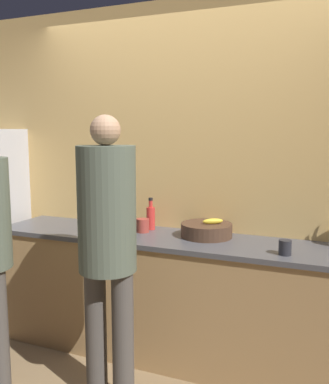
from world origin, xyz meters
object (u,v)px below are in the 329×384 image
at_px(fruit_bowl, 207,230).
at_px(cup_red, 143,225).
at_px(cup_black, 285,247).
at_px(bottle_green, 132,222).
at_px(bottle_red, 151,217).
at_px(person_center, 107,238).

height_order(fruit_bowl, cup_red, fruit_bowl).
bearing_deg(cup_red, cup_black, -10.65).
distance_m(fruit_bowl, cup_black, 0.62).
relative_size(bottle_green, bottle_red, 0.99).
bearing_deg(cup_black, bottle_green, 174.84).
bearing_deg(cup_black, fruit_bowl, 156.77).
bearing_deg(fruit_bowl, cup_black, -23.23).
distance_m(cup_red, cup_black, 1.07).
distance_m(person_center, cup_black, 1.07).
bearing_deg(person_center, cup_red, 98.96).
relative_size(cup_red, cup_black, 1.10).
height_order(person_center, bottle_red, person_center).
bearing_deg(bottle_green, cup_black, -5.16).
height_order(person_center, cup_black, person_center).
xyz_separation_m(person_center, cup_black, (0.94, 0.51, -0.09)).
xyz_separation_m(fruit_bowl, cup_red, (-0.48, -0.05, 0.00)).
relative_size(person_center, cup_red, 17.18).
bearing_deg(bottle_red, person_center, -83.46).
xyz_separation_m(person_center, bottle_red, (-0.09, 0.81, -0.04)).
height_order(person_center, cup_red, person_center).
relative_size(bottle_red, cup_black, 2.66).
bearing_deg(cup_black, bottle_red, 163.74).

